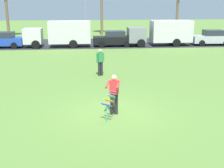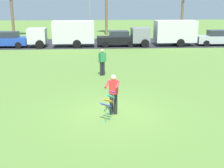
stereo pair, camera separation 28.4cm
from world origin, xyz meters
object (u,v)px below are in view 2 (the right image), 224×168
(person_walker_near, at_px, (102,61))
(parked_car_blue, at_px, (7,40))
(person_kite_flyer, at_px, (113,93))
(kite_held, at_px, (108,102))
(parked_truck_white_box, at_px, (65,33))
(parked_car_silver, at_px, (216,38))
(parked_car_black, at_px, (118,39))
(parked_truck_grey_van, at_px, (167,32))
(streetlight_pole, at_px, (90,6))

(person_walker_near, bearing_deg, parked_car_blue, 126.93)
(person_kite_flyer, bearing_deg, person_walker_near, 92.04)
(parked_car_blue, bearing_deg, kite_held, -65.04)
(parked_truck_white_box, bearing_deg, person_kite_flyer, -79.34)
(kite_held, distance_m, parked_car_silver, 23.54)
(parked_car_silver, distance_m, person_walker_near, 17.63)
(parked_car_black, distance_m, parked_truck_grey_van, 5.27)
(streetlight_pole, distance_m, person_walker_near, 20.06)
(parked_truck_white_box, bearing_deg, parked_car_black, 0.01)
(parked_car_blue, xyz_separation_m, streetlight_pole, (8.41, 7.47, 3.22))
(parked_truck_white_box, bearing_deg, parked_car_blue, 180.00)
(parked_car_blue, bearing_deg, parked_truck_white_box, -0.00)
(parked_car_silver, bearing_deg, parked_truck_white_box, 180.00)
(kite_held, bearing_deg, streetlight_pole, 91.74)
(parked_car_blue, relative_size, parked_truck_grey_van, 0.63)
(kite_held, bearing_deg, person_walker_near, 89.79)
(parked_car_blue, bearing_deg, person_walker_near, -53.07)
(parked_truck_grey_van, distance_m, parked_car_silver, 5.38)
(parked_car_silver, height_order, person_walker_near, person_walker_near)
(parked_car_blue, distance_m, parked_truck_white_box, 5.95)
(kite_held, distance_m, person_walker_near, 7.53)
(parked_car_blue, height_order, person_walker_near, person_walker_near)
(kite_held, height_order, parked_truck_grey_van, parked_truck_grey_van)
(parked_truck_grey_van, height_order, parked_car_silver, parked_truck_grey_van)
(person_kite_flyer, bearing_deg, parked_car_blue, 116.47)
(person_kite_flyer, bearing_deg, streetlight_pole, 92.37)
(parked_car_blue, xyz_separation_m, person_walker_near, (9.27, -12.34, 0.16))
(kite_held, relative_size, parked_truck_white_box, 0.18)
(parked_truck_white_box, height_order, parked_truck_grey_van, same)
(person_kite_flyer, bearing_deg, parked_car_silver, 57.11)
(person_kite_flyer, xyz_separation_m, streetlight_pole, (-1.10, 26.57, 3.05))
(parked_car_black, height_order, parked_truck_grey_van, parked_truck_grey_van)
(kite_held, bearing_deg, parked_car_silver, 57.57)
(person_walker_near, bearing_deg, streetlight_pole, 92.48)
(parked_truck_grey_van, bearing_deg, parked_car_silver, -0.01)
(parked_car_black, bearing_deg, kite_held, -95.89)
(parked_car_blue, height_order, parked_car_silver, same)
(kite_held, xyz_separation_m, streetlight_pole, (-0.83, 27.33, 3.17))
(parked_truck_white_box, xyz_separation_m, parked_car_black, (5.38, 0.00, -0.64))
(kite_held, xyz_separation_m, parked_truck_grey_van, (7.28, 19.86, 0.58))
(kite_held, height_order, streetlight_pole, streetlight_pole)
(kite_held, distance_m, streetlight_pole, 27.53)
(parked_car_blue, bearing_deg, parked_truck_grey_van, -0.00)
(parked_truck_white_box, distance_m, streetlight_pole, 8.29)
(parked_car_blue, distance_m, parked_car_black, 11.30)
(parked_truck_white_box, distance_m, parked_car_black, 5.41)
(parked_car_black, bearing_deg, parked_truck_white_box, -179.99)
(person_kite_flyer, relative_size, person_walker_near, 1.00)
(person_kite_flyer, distance_m, parked_car_blue, 21.34)
(kite_held, relative_size, parked_car_silver, 0.29)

